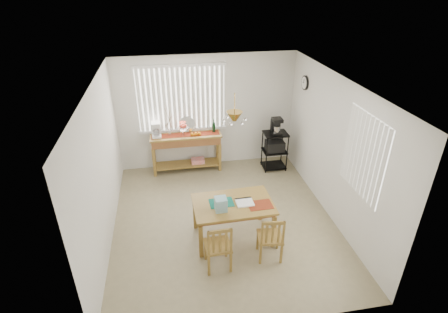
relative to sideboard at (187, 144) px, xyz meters
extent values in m
cube|color=gray|center=(0.50, -2.01, -0.67)|extent=(4.00, 4.50, 0.01)
cube|color=silver|center=(0.50, 0.29, 0.63)|extent=(4.00, 0.10, 2.60)
cube|color=silver|center=(0.50, -4.31, 0.63)|extent=(4.00, 0.10, 2.60)
cube|color=silver|center=(-1.55, -2.01, 0.63)|extent=(0.10, 4.50, 2.60)
cube|color=silver|center=(2.55, -2.01, 0.63)|extent=(0.10, 4.50, 2.60)
cube|color=white|center=(0.50, -2.01, 1.98)|extent=(4.00, 4.50, 0.10)
cube|color=white|center=(-0.05, 0.24, 0.98)|extent=(1.90, 0.01, 1.40)
cube|color=white|center=(-0.94, 0.23, 0.98)|extent=(0.07, 0.03, 1.40)
cube|color=white|center=(-0.84, 0.23, 0.98)|extent=(0.07, 0.03, 1.40)
cube|color=white|center=(-0.73, 0.23, 0.98)|extent=(0.07, 0.03, 1.40)
cube|color=white|center=(-0.63, 0.23, 0.98)|extent=(0.07, 0.03, 1.40)
cube|color=white|center=(-0.52, 0.23, 0.98)|extent=(0.07, 0.03, 1.40)
cube|color=white|center=(-0.42, 0.23, 0.98)|extent=(0.07, 0.03, 1.40)
cube|color=white|center=(-0.31, 0.23, 0.98)|extent=(0.07, 0.03, 1.40)
cube|color=white|center=(-0.21, 0.23, 0.98)|extent=(0.07, 0.03, 1.40)
cube|color=white|center=(-0.10, 0.23, 0.98)|extent=(0.07, 0.03, 1.40)
cube|color=white|center=(0.01, 0.23, 0.98)|extent=(0.07, 0.03, 1.40)
cube|color=white|center=(0.11, 0.23, 0.98)|extent=(0.07, 0.03, 1.40)
cube|color=white|center=(0.22, 0.23, 0.98)|extent=(0.07, 0.03, 1.40)
cube|color=white|center=(0.32, 0.23, 0.98)|extent=(0.07, 0.03, 1.40)
cube|color=white|center=(0.43, 0.23, 0.98)|extent=(0.07, 0.03, 1.40)
cube|color=white|center=(0.53, 0.23, 0.98)|extent=(0.07, 0.03, 1.40)
cube|color=white|center=(0.64, 0.23, 0.98)|extent=(0.07, 0.03, 1.40)
cube|color=white|center=(0.74, 0.23, 0.98)|extent=(0.07, 0.03, 1.40)
cube|color=white|center=(0.85, 0.23, 0.98)|extent=(0.07, 0.03, 1.40)
cube|color=white|center=(-0.05, 0.21, 0.25)|extent=(1.98, 0.06, 0.06)
cube|color=white|center=(-0.05, 0.21, 1.71)|extent=(1.98, 0.06, 0.06)
cube|color=white|center=(2.50, -2.91, 0.98)|extent=(0.01, 1.10, 1.30)
cube|color=white|center=(2.49, -3.40, 0.98)|extent=(0.03, 0.07, 1.30)
cube|color=white|center=(2.49, -3.29, 0.98)|extent=(0.03, 0.07, 1.30)
cube|color=white|center=(2.49, -3.18, 0.98)|extent=(0.03, 0.07, 1.30)
cube|color=white|center=(2.49, -3.07, 0.98)|extent=(0.03, 0.07, 1.30)
cube|color=white|center=(2.49, -2.96, 0.98)|extent=(0.03, 0.07, 1.30)
cube|color=white|center=(2.49, -2.85, 0.98)|extent=(0.03, 0.07, 1.30)
cube|color=white|center=(2.49, -2.74, 0.98)|extent=(0.03, 0.07, 1.30)
cube|color=white|center=(2.49, -2.63, 0.98)|extent=(0.03, 0.07, 1.30)
cube|color=white|center=(2.49, -2.52, 0.98)|extent=(0.03, 0.07, 1.30)
cube|color=white|center=(2.49, -2.41, 0.98)|extent=(0.03, 0.07, 1.30)
cylinder|color=black|center=(2.48, -0.46, 1.41)|extent=(0.04, 0.30, 0.30)
cylinder|color=white|center=(2.46, -0.46, 1.41)|extent=(0.01, 0.25, 0.25)
cylinder|color=olive|center=(0.58, -2.48, 1.76)|extent=(0.01, 0.01, 0.34)
cone|color=olive|center=(0.58, -2.48, 1.58)|extent=(0.24, 0.24, 0.14)
sphere|color=white|center=(0.74, -2.48, 1.52)|extent=(0.05, 0.05, 0.05)
sphere|color=white|center=(0.66, -2.34, 1.52)|extent=(0.05, 0.05, 0.05)
sphere|color=white|center=(0.50, -2.34, 1.52)|extent=(0.05, 0.05, 0.05)
sphere|color=white|center=(0.42, -2.48, 1.52)|extent=(0.05, 0.05, 0.05)
sphere|color=white|center=(0.50, -2.62, 1.52)|extent=(0.05, 0.05, 0.05)
sphere|color=white|center=(0.66, -2.62, 1.52)|extent=(0.05, 0.05, 0.05)
cube|color=olive|center=(-0.01, 0.00, 0.20)|extent=(1.58, 0.45, 0.04)
cube|color=brown|center=(-0.01, 0.00, 0.09)|extent=(1.53, 0.41, 0.16)
cube|color=olive|center=(-0.75, -0.17, -0.33)|extent=(0.06, 0.06, 0.68)
cube|color=olive|center=(0.73, -0.17, -0.33)|extent=(0.06, 0.06, 0.68)
cube|color=olive|center=(-0.75, 0.17, -0.33)|extent=(0.06, 0.06, 0.68)
cube|color=olive|center=(0.73, 0.17, -0.33)|extent=(0.06, 0.06, 0.68)
cube|color=olive|center=(-0.01, 0.00, -0.52)|extent=(1.47, 0.39, 0.03)
cube|color=red|center=(0.24, 0.00, -0.46)|extent=(0.30, 0.22, 0.10)
cube|color=maroon|center=(-0.01, 0.00, 0.23)|extent=(1.51, 0.25, 0.01)
cube|color=white|center=(-0.64, 0.00, 0.25)|extent=(0.20, 0.24, 0.05)
cube|color=white|center=(-0.64, 0.08, 0.37)|extent=(0.20, 0.08, 0.30)
cube|color=white|center=(-0.64, -0.02, 0.53)|extent=(0.20, 0.22, 0.07)
cylinder|color=white|center=(-0.64, -0.03, 0.34)|extent=(0.13, 0.13, 0.13)
cylinder|color=white|center=(-0.06, -0.02, 0.27)|extent=(0.05, 0.05, 0.10)
cone|color=white|center=(-0.06, -0.02, 0.37)|extent=(0.26, 0.26, 0.09)
sphere|color=red|center=(-0.01, -0.02, 0.45)|extent=(0.08, 0.08, 0.08)
sphere|color=red|center=(-0.06, 0.03, 0.45)|extent=(0.08, 0.08, 0.08)
sphere|color=red|center=(-0.11, -0.02, 0.45)|extent=(0.08, 0.08, 0.08)
sphere|color=red|center=(-0.06, -0.07, 0.45)|extent=(0.08, 0.08, 0.08)
sphere|color=orange|center=(0.13, -0.08, 0.26)|extent=(0.08, 0.08, 0.08)
sphere|color=orange|center=(0.21, -0.08, 0.26)|extent=(0.08, 0.08, 0.08)
sphere|color=orange|center=(0.29, -0.08, 0.26)|extent=(0.08, 0.08, 0.08)
cylinder|color=silver|center=(0.04, 0.18, 0.40)|extent=(0.36, 0.09, 0.35)
cylinder|color=white|center=(-0.36, 0.05, 0.29)|extent=(0.08, 0.08, 0.14)
cylinder|color=#4C3823|center=(-0.36, 0.05, 0.58)|extent=(0.09, 0.04, 0.44)
cylinder|color=#4C3823|center=(-0.36, 0.05, 0.61)|extent=(0.14, 0.06, 0.48)
cylinder|color=#4C3823|center=(-0.36, 0.05, 0.56)|extent=(0.17, 0.08, 0.36)
cylinder|color=#4C3823|center=(-0.36, 0.05, 0.63)|extent=(0.06, 0.03, 0.54)
cylinder|color=#4C3823|center=(-0.36, 0.05, 0.55)|extent=(0.22, 0.10, 0.31)
cylinder|color=black|center=(0.63, 0.05, 0.34)|extent=(0.07, 0.07, 0.23)
cylinder|color=black|center=(0.63, 0.05, 0.49)|extent=(0.03, 0.03, 0.08)
cylinder|color=black|center=(1.75, -0.46, -0.22)|extent=(0.03, 0.03, 0.90)
cylinder|color=black|center=(2.24, -0.46, -0.22)|extent=(0.03, 0.03, 0.90)
cylinder|color=black|center=(1.75, -0.08, -0.22)|extent=(0.03, 0.03, 0.90)
cylinder|color=black|center=(2.24, -0.08, -0.22)|extent=(0.03, 0.03, 0.90)
cube|color=black|center=(1.99, -0.27, 0.21)|extent=(0.53, 0.42, 0.03)
cube|color=black|center=(1.99, -0.27, -0.22)|extent=(0.53, 0.42, 0.03)
cube|color=black|center=(1.99, -0.27, -0.61)|extent=(0.53, 0.42, 0.03)
cube|color=black|center=(1.99, -0.27, -0.09)|extent=(0.40, 0.32, 0.23)
cube|color=black|center=(1.99, -0.29, 0.26)|extent=(0.21, 0.25, 0.05)
cube|color=black|center=(1.99, -0.20, 0.39)|extent=(0.21, 0.08, 0.32)
cube|color=black|center=(1.99, -0.29, 0.56)|extent=(0.21, 0.23, 0.07)
cylinder|color=silver|center=(1.99, -0.30, 0.35)|extent=(0.14, 0.14, 0.14)
cube|color=olive|center=(0.58, -2.48, 0.02)|extent=(1.35, 0.89, 0.04)
cube|color=brown|center=(0.58, -2.48, -0.03)|extent=(1.25, 0.79, 0.06)
cube|color=olive|center=(-0.02, -2.86, -0.36)|extent=(0.07, 0.07, 0.61)
cube|color=olive|center=(1.19, -2.83, -0.36)|extent=(0.07, 0.07, 0.61)
cube|color=olive|center=(-0.04, -2.13, -0.36)|extent=(0.07, 0.07, 0.61)
cube|color=olive|center=(1.17, -2.09, -0.36)|extent=(0.07, 0.07, 0.61)
cube|color=#126555|center=(0.39, -2.44, 0.04)|extent=(0.40, 0.29, 0.01)
cube|color=maroon|center=(1.01, -2.61, 0.04)|extent=(0.40, 0.29, 0.01)
cube|color=white|center=(0.77, -2.52, 0.05)|extent=(0.29, 0.23, 0.02)
cube|color=black|center=(0.76, -2.40, 0.05)|extent=(0.28, 0.04, 0.03)
cube|color=#82B2BD|center=(0.35, -2.63, 0.15)|extent=(0.19, 0.19, 0.23)
cube|color=olive|center=(0.22, -3.11, -0.26)|extent=(0.41, 0.41, 0.04)
cube|color=olive|center=(0.38, -2.93, -0.48)|extent=(0.04, 0.04, 0.39)
cube|color=olive|center=(0.04, -2.94, -0.48)|extent=(0.04, 0.04, 0.39)
cube|color=olive|center=(0.39, -3.27, -0.48)|extent=(0.04, 0.04, 0.39)
cube|color=olive|center=(0.05, -3.28, -0.48)|extent=(0.04, 0.04, 0.39)
cube|color=olive|center=(0.39, -3.28, -0.03)|extent=(0.03, 0.03, 0.43)
cube|color=olive|center=(0.05, -3.29, -0.03)|extent=(0.03, 0.03, 0.43)
cube|color=olive|center=(0.22, -3.29, 0.16)|extent=(0.36, 0.04, 0.06)
cube|color=olive|center=(0.32, -3.28, -0.05)|extent=(0.04, 0.02, 0.35)
cube|color=olive|center=(0.22, -3.29, -0.05)|extent=(0.04, 0.02, 0.35)
cube|color=olive|center=(0.13, -3.29, -0.05)|extent=(0.04, 0.02, 0.35)
cube|color=olive|center=(1.07, -3.04, -0.27)|extent=(0.43, 0.43, 0.04)
cube|color=olive|center=(1.25, -2.90, -0.48)|extent=(0.04, 0.04, 0.38)
cube|color=olive|center=(0.92, -2.86, -0.48)|extent=(0.04, 0.04, 0.38)
cube|color=olive|center=(1.21, -3.23, -0.48)|extent=(0.04, 0.04, 0.38)
cube|color=olive|center=(0.88, -3.19, -0.48)|extent=(0.04, 0.04, 0.38)
cube|color=olive|center=(1.21, -3.24, -0.05)|extent=(0.04, 0.04, 0.42)
cube|color=olive|center=(0.88, -3.19, -0.05)|extent=(0.04, 0.04, 0.42)
cube|color=olive|center=(1.04, -3.21, 0.14)|extent=(0.35, 0.07, 0.05)
cube|color=olive|center=(1.13, -3.23, -0.07)|extent=(0.04, 0.02, 0.34)
cube|color=olive|center=(1.04, -3.21, -0.07)|extent=(0.04, 0.02, 0.34)
cube|color=olive|center=(0.95, -3.20, -0.07)|extent=(0.04, 0.02, 0.34)
camera|label=1|loc=(-0.39, -7.14, 3.44)|focal=28.00mm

